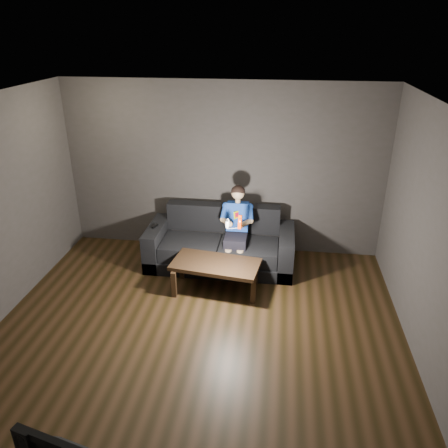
# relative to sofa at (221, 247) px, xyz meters

# --- Properties ---
(floor) EXTENTS (5.00, 5.00, 0.00)m
(floor) POSITION_rel_sofa_xyz_m (-0.05, -1.92, -0.28)
(floor) COLOR black
(floor) RESTS_ON ground
(back_wall) EXTENTS (5.00, 0.04, 2.70)m
(back_wall) POSITION_rel_sofa_xyz_m (-0.05, 0.58, 1.07)
(back_wall) COLOR #393532
(back_wall) RESTS_ON ground
(right_wall) EXTENTS (0.04, 5.00, 2.70)m
(right_wall) POSITION_rel_sofa_xyz_m (2.45, -1.92, 1.07)
(right_wall) COLOR #393532
(right_wall) RESTS_ON ground
(ceiling) EXTENTS (5.00, 5.00, 0.02)m
(ceiling) POSITION_rel_sofa_xyz_m (-0.05, -1.92, 2.42)
(ceiling) COLOR silver
(ceiling) RESTS_ON back_wall
(sofa) EXTENTS (2.22, 0.96, 0.86)m
(sofa) POSITION_rel_sofa_xyz_m (0.00, 0.00, 0.00)
(sofa) COLOR black
(sofa) RESTS_ON floor
(child) EXTENTS (0.49, 0.60, 1.20)m
(child) POSITION_rel_sofa_xyz_m (0.25, -0.05, 0.47)
(child) COLOR black
(child) RESTS_ON sofa
(wii_remote_red) EXTENTS (0.06, 0.08, 0.20)m
(wii_remote_red) POSITION_rel_sofa_xyz_m (0.34, -0.52, 0.68)
(wii_remote_red) COLOR red
(wii_remote_red) RESTS_ON child
(nunchuk_white) EXTENTS (0.07, 0.10, 0.15)m
(nunchuk_white) POSITION_rel_sofa_xyz_m (0.17, -0.51, 0.65)
(nunchuk_white) COLOR white
(nunchuk_white) RESTS_ON child
(wii_remote_black) EXTENTS (0.07, 0.14, 0.03)m
(wii_remote_black) POSITION_rel_sofa_xyz_m (-1.00, -0.08, 0.34)
(wii_remote_black) COLOR black
(wii_remote_black) RESTS_ON sofa
(coffee_table) EXTENTS (1.26, 0.75, 0.43)m
(coffee_table) POSITION_rel_sofa_xyz_m (0.04, -0.75, 0.10)
(coffee_table) COLOR black
(coffee_table) RESTS_ON floor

